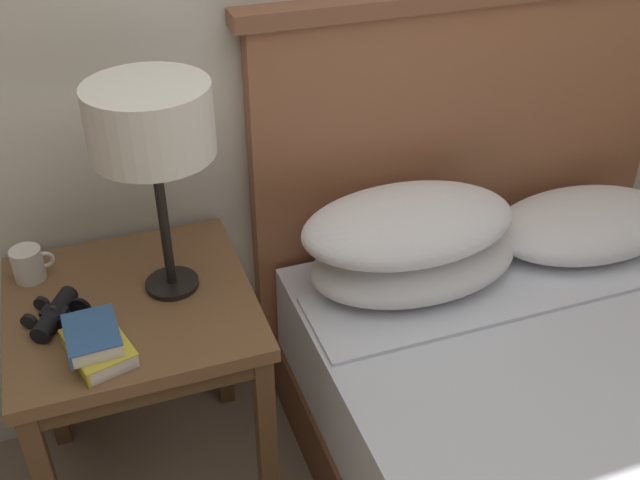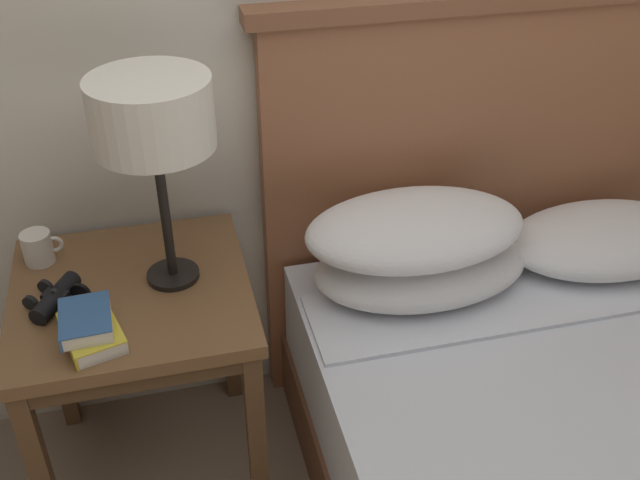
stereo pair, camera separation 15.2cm
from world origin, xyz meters
The scene contains 6 objects.
nightstand centered at (-0.54, 0.69, 0.57)m, with size 0.58×0.58×0.66m.
table_lamp centered at (-0.43, 0.71, 1.09)m, with size 0.27×0.27×0.52m.
book_on_nightstand centered at (-0.63, 0.52, 0.68)m, with size 0.16×0.20×0.04m.
book_stacked_on_top centered at (-0.63, 0.52, 0.72)m, with size 0.12×0.16×0.04m.
binoculars_pair centered at (-0.71, 0.66, 0.68)m, with size 0.16×0.16×0.05m.
coffee_mug centered at (-0.76, 0.86, 0.70)m, with size 0.10×0.08×0.08m.
Camera 2 is at (-0.44, -0.84, 1.78)m, focal length 42.00 mm.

